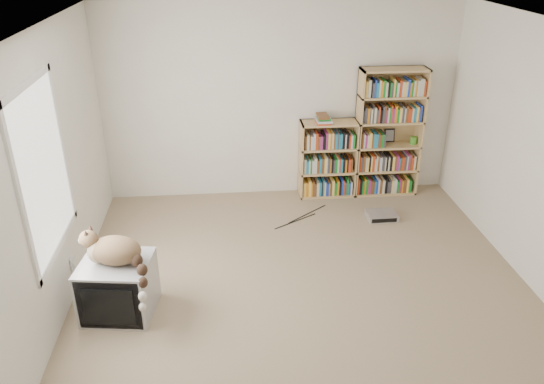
{
  "coord_description": "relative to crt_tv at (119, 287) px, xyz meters",
  "views": [
    {
      "loc": [
        -0.72,
        -4.01,
        3.17
      ],
      "look_at": [
        -0.25,
        1.0,
        0.72
      ],
      "focal_mm": 35.0,
      "sensor_mm": 36.0,
      "label": 1
    }
  ],
  "objects": [
    {
      "name": "floor",
      "position": [
        1.75,
        -0.08,
        -0.27
      ],
      "size": [
        4.5,
        5.0,
        0.01
      ],
      "primitive_type": "cube",
      "color": "tan",
      "rests_on": "ground"
    },
    {
      "name": "wall_back",
      "position": [
        1.75,
        2.42,
        0.98
      ],
      "size": [
        4.5,
        0.02,
        2.5
      ],
      "primitive_type": "cube",
      "color": "white",
      "rests_on": "floor"
    },
    {
      "name": "wall_left",
      "position": [
        -0.5,
        -0.08,
        0.98
      ],
      "size": [
        0.02,
        5.0,
        2.5
      ],
      "primitive_type": "cube",
      "color": "white",
      "rests_on": "floor"
    },
    {
      "name": "ceiling",
      "position": [
        1.75,
        -0.08,
        2.23
      ],
      "size": [
        4.5,
        5.0,
        0.02
      ],
      "primitive_type": "cube",
      "color": "white",
      "rests_on": "wall_back"
    },
    {
      "name": "window",
      "position": [
        -0.49,
        0.12,
        1.13
      ],
      "size": [
        0.02,
        1.22,
        1.52
      ],
      "primitive_type": "cube",
      "color": "white",
      "rests_on": "wall_left"
    },
    {
      "name": "crt_tv",
      "position": [
        0.0,
        0.0,
        0.0
      ],
      "size": [
        0.69,
        0.64,
        0.54
      ],
      "rotation": [
        0.0,
        0.0,
        -0.14
      ],
      "color": "#A5A6A8",
      "rests_on": "floor"
    },
    {
      "name": "cat",
      "position": [
        0.06,
        -0.06,
        0.36
      ],
      "size": [
        0.67,
        0.61,
        0.56
      ],
      "rotation": [
        0.0,
        0.0,
        -0.2
      ],
      "color": "#392517",
      "rests_on": "crt_tv"
    },
    {
      "name": "bookcase_tall",
      "position": [
        3.15,
        2.28,
        0.54
      ],
      "size": [
        0.84,
        0.3,
        1.69
      ],
      "color": "tan",
      "rests_on": "floor"
    },
    {
      "name": "bookcase_short",
      "position": [
        2.36,
        2.28,
        0.21
      ],
      "size": [
        0.74,
        0.3,
        1.02
      ],
      "color": "tan",
      "rests_on": "floor"
    },
    {
      "name": "book_stack",
      "position": [
        2.26,
        2.22,
        0.81
      ],
      "size": [
        0.19,
        0.25,
        0.11
      ],
      "primitive_type": "cube",
      "color": "#BF3A19",
      "rests_on": "bookcase_short"
    },
    {
      "name": "green_mug",
      "position": [
        3.49,
        2.26,
        0.47
      ],
      "size": [
        0.09,
        0.09,
        0.1
      ],
      "primitive_type": "cylinder",
      "color": "#4CA02D",
      "rests_on": "bookcase_tall"
    },
    {
      "name": "framed_print",
      "position": [
        3.2,
        2.36,
        0.51
      ],
      "size": [
        0.13,
        0.05,
        0.18
      ],
      "primitive_type": "cube",
      "rotation": [
        -0.17,
        0.0,
        0.0
      ],
      "color": "black",
      "rests_on": "bookcase_tall"
    },
    {
      "name": "dvd_player",
      "position": [
        2.92,
        1.51,
        -0.22
      ],
      "size": [
        0.37,
        0.27,
        0.08
      ],
      "primitive_type": "cube",
      "rotation": [
        0.0,
        0.0,
        0.01
      ],
      "color": "silver",
      "rests_on": "floor"
    },
    {
      "name": "wall_outlet",
      "position": [
        -0.49,
        0.34,
        0.05
      ],
      "size": [
        0.01,
        0.08,
        0.13
      ],
      "primitive_type": "cube",
      "color": "silver",
      "rests_on": "wall_left"
    },
    {
      "name": "floor_cables",
      "position": [
        1.59,
        1.71,
        -0.26
      ],
      "size": [
        1.2,
        0.7,
        0.01
      ],
      "primitive_type": null,
      "color": "black",
      "rests_on": "floor"
    }
  ]
}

